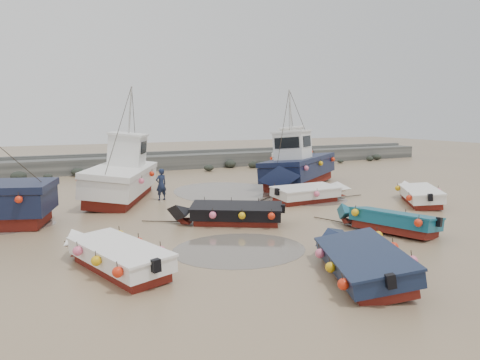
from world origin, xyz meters
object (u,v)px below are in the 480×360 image
object	(u,v)px
person	(162,200)
dinghy_0	(114,252)
cabin_boat_1	(122,175)
dinghy_1	(362,256)
cabin_boat_2	(297,167)
dinghy_3	(420,193)
cabin_boat_3	(295,154)
dinghy_2	(386,218)
dinghy_4	(228,211)
dinghy_5	(311,191)

from	to	relation	value
person	dinghy_0	bearing A→B (deg)	52.36
dinghy_0	cabin_boat_1	xyz separation A→B (m)	(2.91, 12.11, 0.78)
dinghy_1	cabin_boat_2	world-z (taller)	cabin_boat_2
dinghy_3	cabin_boat_3	world-z (taller)	cabin_boat_3
dinghy_1	person	world-z (taller)	dinghy_1
dinghy_2	dinghy_4	distance (m)	6.51
cabin_boat_2	dinghy_1	bearing A→B (deg)	115.73
dinghy_3	cabin_boat_2	xyz separation A→B (m)	(-2.72, 7.69, 0.77)
dinghy_2	dinghy_5	world-z (taller)	same
dinghy_1	dinghy_4	bearing A→B (deg)	119.48
person	dinghy_3	bearing A→B (deg)	136.66
dinghy_4	dinghy_2	bearing A→B (deg)	-97.49
dinghy_2	cabin_boat_3	xyz separation A→B (m)	(8.09, 19.15, 0.81)
person	dinghy_2	bearing A→B (deg)	105.60
cabin_boat_2	cabin_boat_3	xyz separation A→B (m)	(4.73, 7.59, 0.05)
dinghy_0	cabin_boat_2	size ratio (longest dim) A/B	0.67
dinghy_4	cabin_boat_2	size ratio (longest dim) A/B	0.60
dinghy_3	dinghy_0	bearing A→B (deg)	-132.59
dinghy_3	dinghy_4	world-z (taller)	same
person	cabin_boat_3	bearing A→B (deg)	-163.06
dinghy_4	cabin_boat_3	distance (m)	20.08
dinghy_0	cabin_boat_3	world-z (taller)	cabin_boat_3
dinghy_5	cabin_boat_1	distance (m)	10.50
dinghy_0	dinghy_4	xyz separation A→B (m)	(5.62, 3.87, 0.00)
dinghy_2	cabin_boat_1	size ratio (longest dim) A/B	0.54
dinghy_1	dinghy_2	bearing A→B (deg)	62.94
dinghy_2	cabin_boat_2	size ratio (longest dim) A/B	0.58
dinghy_3	person	bearing A→B (deg)	-174.58
cabin_boat_3	dinghy_3	bearing A→B (deg)	-60.31
dinghy_3	cabin_boat_3	bearing A→B (deg)	117.46
dinghy_4	person	size ratio (longest dim) A/B	3.24
dinghy_3	dinghy_1	bearing A→B (deg)	-109.34
dinghy_0	dinghy_3	world-z (taller)	same
cabin_boat_1	dinghy_2	bearing A→B (deg)	-31.44
dinghy_3	cabin_boat_2	size ratio (longest dim) A/B	0.59
dinghy_0	cabin_boat_1	size ratio (longest dim) A/B	0.63
dinghy_4	cabin_boat_1	bearing A→B (deg)	49.10
dinghy_5	cabin_boat_1	size ratio (longest dim) A/B	0.59
dinghy_0	cabin_boat_3	size ratio (longest dim) A/B	0.75
dinghy_0	dinghy_2	world-z (taller)	same
cabin_boat_2	person	bearing A→B (deg)	57.43
dinghy_5	cabin_boat_3	world-z (taller)	cabin_boat_3
dinghy_5	person	distance (m)	8.19
dinghy_0	cabin_boat_1	bearing A→B (deg)	60.97
dinghy_1	dinghy_5	size ratio (longest dim) A/B	1.06
dinghy_2	dinghy_5	bearing A→B (deg)	61.58
dinghy_1	cabin_boat_2	xyz separation A→B (m)	(7.62, 15.11, 0.78)
dinghy_0	dinghy_5	xyz separation A→B (m)	(11.82, 6.61, 0.01)
cabin_boat_1	dinghy_5	bearing A→B (deg)	-5.62
dinghy_2	person	world-z (taller)	dinghy_2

